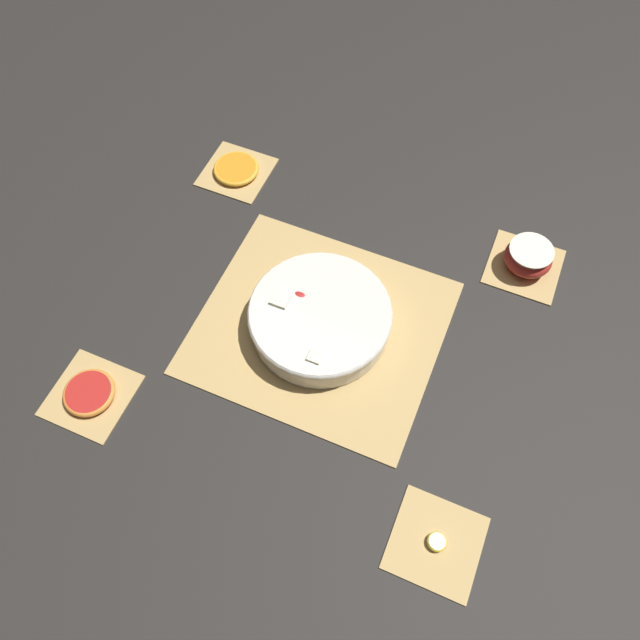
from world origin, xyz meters
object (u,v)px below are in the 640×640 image
object	(u,v)px
fruit_salad_bowl	(319,317)
banana_coin_single	(437,542)
grapefruit_slice	(89,393)
orange_slice_whole	(236,169)
apple_half	(528,257)

from	to	relation	value
fruit_salad_bowl	banana_coin_single	size ratio (longest dim) A/B	8.48
grapefruit_slice	banana_coin_single	bearing A→B (deg)	-180.00
fruit_salad_bowl	banana_coin_single	bearing A→B (deg)	138.35
orange_slice_whole	grapefruit_slice	bearing A→B (deg)	90.00
orange_slice_whole	apple_half	bearing A→B (deg)	180.00
banana_coin_single	grapefruit_slice	bearing A→B (deg)	0.00
banana_coin_single	orange_slice_whole	bearing A→B (deg)	-41.80
fruit_salad_bowl	orange_slice_whole	world-z (taller)	fruit_salad_bowl
fruit_salad_bowl	orange_slice_whole	size ratio (longest dim) A/B	2.67
banana_coin_single	grapefruit_slice	xyz separation A→B (m)	(0.59, 0.00, 0.00)
apple_half	orange_slice_whole	bearing A→B (deg)	0.00
grapefruit_slice	orange_slice_whole	bearing A→B (deg)	-90.00
orange_slice_whole	banana_coin_single	world-z (taller)	orange_slice_whole
fruit_salad_bowl	grapefruit_slice	size ratio (longest dim) A/B	2.88
apple_half	banana_coin_single	bearing A→B (deg)	90.00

